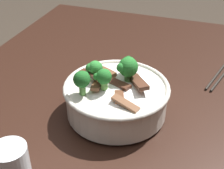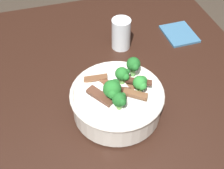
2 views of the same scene
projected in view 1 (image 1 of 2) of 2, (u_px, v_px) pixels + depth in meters
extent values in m
cube|color=black|center=(111.00, 113.00, 0.85)|extent=(1.30, 0.95, 0.04)
cube|color=black|center=(74.00, 89.00, 1.62)|extent=(0.07, 0.07, 0.73)
cylinder|color=silver|center=(116.00, 112.00, 0.81)|extent=(0.10, 0.10, 0.01)
cylinder|color=silver|center=(116.00, 99.00, 0.79)|extent=(0.24, 0.24, 0.07)
torus|color=silver|center=(117.00, 87.00, 0.77)|extent=(0.25, 0.25, 0.01)
ellipsoid|color=white|center=(117.00, 94.00, 0.78)|extent=(0.21, 0.21, 0.06)
cube|color=brown|center=(125.00, 103.00, 0.70)|extent=(0.04, 0.07, 0.02)
cube|color=brown|center=(105.00, 71.00, 0.79)|extent=(0.05, 0.06, 0.02)
cube|color=brown|center=(119.00, 97.00, 0.72)|extent=(0.05, 0.03, 0.01)
cube|color=brown|center=(97.00, 85.00, 0.76)|extent=(0.06, 0.03, 0.02)
cube|color=#4C2B1E|center=(92.00, 75.00, 0.77)|extent=(0.04, 0.07, 0.01)
cube|color=#563323|center=(138.00, 82.00, 0.75)|extent=(0.08, 0.07, 0.02)
cube|color=#4C2B1E|center=(117.00, 83.00, 0.76)|extent=(0.05, 0.08, 0.01)
cylinder|color=#6BA84C|center=(128.00, 72.00, 0.80)|extent=(0.01, 0.01, 0.02)
sphere|color=#1E6023|center=(128.00, 64.00, 0.79)|extent=(0.04, 0.04, 0.04)
sphere|color=#1E6023|center=(128.00, 60.00, 0.80)|extent=(0.02, 0.02, 0.02)
sphere|color=#1E6023|center=(123.00, 62.00, 0.78)|extent=(0.02, 0.02, 0.02)
cylinder|color=#5B9947|center=(128.00, 78.00, 0.77)|extent=(0.02, 0.02, 0.03)
sphere|color=#237028|center=(128.00, 67.00, 0.75)|extent=(0.05, 0.05, 0.05)
sphere|color=#237028|center=(131.00, 65.00, 0.77)|extent=(0.03, 0.03, 0.03)
sphere|color=#237028|center=(121.00, 68.00, 0.75)|extent=(0.02, 0.02, 0.02)
cylinder|color=#5B9947|center=(82.00, 89.00, 0.73)|extent=(0.01, 0.01, 0.03)
sphere|color=#1E6023|center=(82.00, 79.00, 0.72)|extent=(0.04, 0.04, 0.04)
sphere|color=#1E6023|center=(84.00, 76.00, 0.73)|extent=(0.02, 0.02, 0.02)
sphere|color=#1E6023|center=(77.00, 79.00, 0.72)|extent=(0.02, 0.02, 0.02)
cylinder|color=#6BA84C|center=(95.00, 76.00, 0.79)|extent=(0.01, 0.01, 0.02)
sphere|color=#2D8433|center=(95.00, 68.00, 0.77)|extent=(0.04, 0.04, 0.04)
sphere|color=#2D8433|center=(96.00, 66.00, 0.79)|extent=(0.02, 0.02, 0.02)
sphere|color=#2D8433|center=(90.00, 68.00, 0.77)|extent=(0.02, 0.02, 0.02)
cylinder|color=#6BA84C|center=(102.00, 86.00, 0.74)|extent=(0.02, 0.02, 0.03)
sphere|color=#237028|center=(102.00, 76.00, 0.73)|extent=(0.04, 0.04, 0.04)
sphere|color=#237028|center=(103.00, 74.00, 0.74)|extent=(0.02, 0.02, 0.02)
sphere|color=#237028|center=(97.00, 76.00, 0.73)|extent=(0.02, 0.02, 0.02)
cylinder|color=#28231E|center=(219.00, 72.00, 0.97)|extent=(0.22, 0.06, 0.01)
cylinder|color=#28231E|center=(224.00, 74.00, 0.97)|extent=(0.22, 0.07, 0.01)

